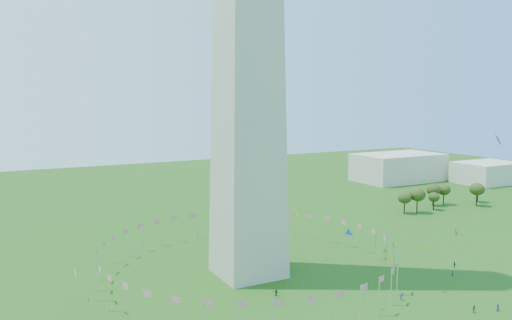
{
  "coord_description": "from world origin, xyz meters",
  "views": [
    {
      "loc": [
        -60.25,
        -69.14,
        48.38
      ],
      "look_at": [
        -5.45,
        35.0,
        33.84
      ],
      "focal_mm": 35.0,
      "sensor_mm": 36.0,
      "label": 1
    }
  ],
  "objects": [
    {
      "name": "flag_ring",
      "position": [
        -0.0,
        50.0,
        4.5
      ],
      "size": [
        80.24,
        80.24,
        9.0
      ],
      "color": "silver",
      "rests_on": "ground"
    },
    {
      "name": "gov_building_east_b",
      "position": [
        190.0,
        120.0,
        6.0
      ],
      "size": [
        35.0,
        25.0,
        12.0
      ],
      "primitive_type": "cube",
      "color": "beige",
      "rests_on": "ground"
    },
    {
      "name": "kites_aloft",
      "position": [
        13.92,
        21.23,
        18.65
      ],
      "size": [
        95.31,
        73.82,
        37.54
      ],
      "color": "yellow",
      "rests_on": "ground"
    },
    {
      "name": "tree_line_east",
      "position": [
        114.13,
        84.98,
        4.83
      ],
      "size": [
        52.86,
        15.94,
        10.67
      ],
      "color": "#39501A",
      "rests_on": "ground"
    },
    {
      "name": "gov_building_east_a",
      "position": [
        150.0,
        150.0,
        8.0
      ],
      "size": [
        50.0,
        30.0,
        16.0
      ],
      "primitive_type": "cube",
      "color": "beige",
      "rests_on": "ground"
    }
  ]
}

